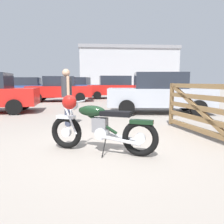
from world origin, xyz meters
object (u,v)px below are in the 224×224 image
Objects in this scene: vintage_motorcycle at (98,126)px; blue_hatchback_right at (27,88)px; pale_sedan_back at (159,93)px; bystander at (67,91)px; red_hatchback_near at (113,87)px; dark_sedan_left at (72,86)px; white_estate_far at (60,89)px; timber_gate at (206,108)px.

blue_hatchback_right is at bearing -46.02° from vintage_motorcycle.
bystander is at bearing -138.23° from pale_sedan_back.
red_hatchback_near is 0.82× the size of dark_sedan_left.
white_estate_far is 0.88× the size of dark_sedan_left.
white_estate_far is (-2.95, 10.70, 0.34)m from vintage_motorcycle.
timber_gate is 16.51m from dark_sedan_left.
white_estate_far is at bearing 136.97° from pale_sedan_back.
dark_sedan_left is (-2.04, 14.12, -0.08)m from bystander.
dark_sedan_left reaches higher than pale_sedan_back.
pale_sedan_back reaches higher than bystander.
bystander is 0.38× the size of blue_hatchback_right.
red_hatchback_near reaches higher than white_estate_far.
timber_gate is (2.42, 0.96, 0.21)m from vintage_motorcycle.
dark_sedan_left is at bearing -59.98° from vintage_motorcycle.
dark_sedan_left is at bearing -46.58° from red_hatchback_near.
white_estate_far is at bearing 130.48° from blue_hatchback_right.
vintage_motorcycle is 0.46× the size of pale_sedan_back.
blue_hatchback_right is 12.49m from pale_sedan_back.
bystander is 0.41× the size of red_hatchback_near.
dark_sedan_left reaches higher than white_estate_far.
dark_sedan_left reaches higher than blue_hatchback_right.
blue_hatchback_right is (-6.33, 13.99, 0.34)m from vintage_motorcycle.
white_estate_far is (-5.37, 9.73, 0.13)m from timber_gate.
dark_sedan_left is (-5.46, 15.58, 0.24)m from timber_gate.
timber_gate is 11.12m from white_estate_far.
vintage_motorcycle is at bearing -69.13° from dark_sedan_left.
red_hatchback_near is at bearing -30.95° from dark_sedan_left.
bystander is 14.26m from dark_sedan_left.
timber_gate is 4.04m from pale_sedan_back.
dark_sedan_left is (-0.08, 5.85, 0.10)m from white_estate_far.
timber_gate is at bearing -47.35° from bystander.
red_hatchback_near reaches higher than bystander.
blue_hatchback_right is 7.06m from red_hatchback_near.
white_estate_far is 5.85m from dark_sedan_left.
pale_sedan_back reaches higher than vintage_motorcycle.
white_estate_far is 1.01× the size of pale_sedan_back.
white_estate_far is at bearing 30.08° from red_hatchback_near.
bystander is 10.97m from red_hatchback_near.
red_hatchback_near is at bearing 105.42° from pale_sedan_back.
vintage_motorcycle is 13.29m from red_hatchback_near.
bystander is at bearing 109.51° from blue_hatchback_right.
vintage_motorcycle is at bearing 81.90° from red_hatchback_near.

